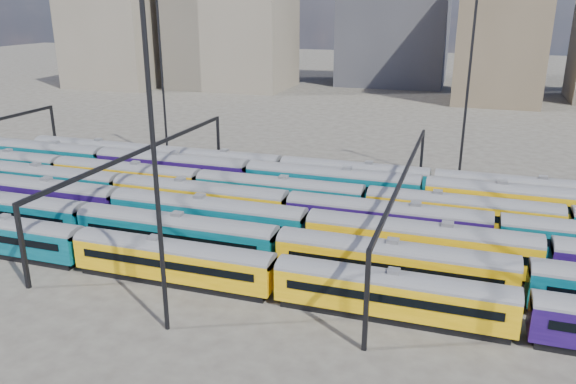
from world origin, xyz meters
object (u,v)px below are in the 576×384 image
(rake_0, at_px, (173,257))
(rake_1, at_px, (393,260))
(rake_2, at_px, (307,226))
(mast_2, at_px, (154,154))

(rake_0, xyz_separation_m, rake_1, (18.83, 5.00, 0.23))
(rake_1, bearing_deg, rake_2, 151.68)
(rake_0, height_order, mast_2, mast_2)
(rake_0, distance_m, mast_2, 13.83)
(rake_0, bearing_deg, mast_2, -64.81)
(rake_0, relative_size, rake_2, 1.03)
(rake_2, xyz_separation_m, mast_2, (-6.27, -17.00, 11.12))
(rake_1, distance_m, rake_2, 10.54)
(mast_2, bearing_deg, rake_2, 69.77)
(rake_2, bearing_deg, rake_1, -28.32)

